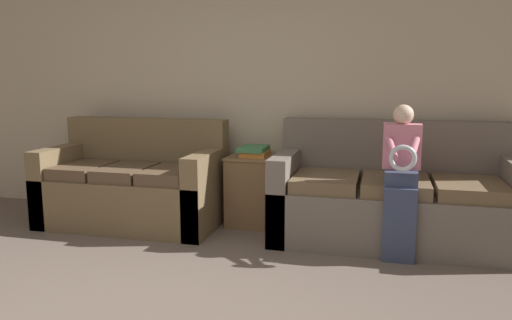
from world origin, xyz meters
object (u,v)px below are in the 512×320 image
child_left_seated (401,175)px  side_shelf (254,189)px  book_stack (254,151)px  couch_main (394,200)px  couch_side (135,187)px

child_left_seated → side_shelf: (-1.29, 0.57, -0.31)m
side_shelf → book_stack: 0.36m
couch_main → side_shelf: 1.27m
couch_main → child_left_seated: (0.03, -0.39, 0.29)m
child_left_seated → side_shelf: bearing=156.0°
couch_side → book_stack: (1.10, 0.25, 0.34)m
child_left_seated → book_stack: (-1.29, 0.57, 0.05)m
couch_main → couch_side: bearing=-178.2°
couch_side → child_left_seated: 2.43m
child_left_seated → book_stack: size_ratio=3.66×
child_left_seated → side_shelf: 1.45m
book_stack → child_left_seated: bearing=-23.8°
couch_side → child_left_seated: size_ratio=1.40×
couch_main → book_stack: 1.32m
child_left_seated → side_shelf: child_left_seated is taller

